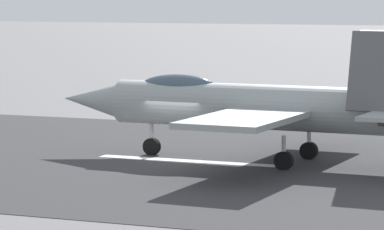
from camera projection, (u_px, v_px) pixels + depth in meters
The scene contains 3 objects.
ground_plane at pixel (171, 160), 48.64m from camera, with size 400.00×400.00×0.00m, color slate.
runway_strip at pixel (171, 160), 48.63m from camera, with size 240.00×26.00×0.02m.
fighter_jet at pixel (256, 105), 47.92m from camera, with size 17.31×14.29×5.62m.
Camera 1 is at (-18.87, 44.31, 7.14)m, focal length 106.64 mm.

